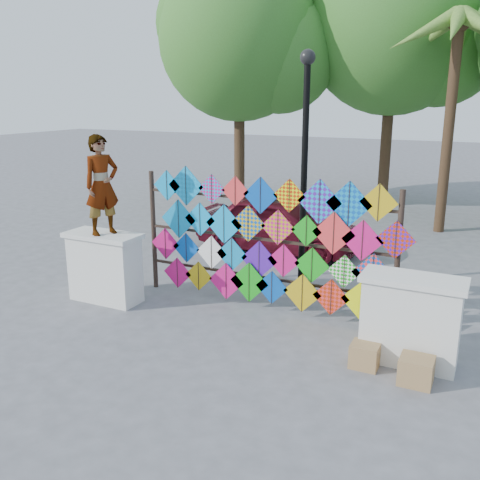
% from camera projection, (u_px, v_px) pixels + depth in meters
% --- Properties ---
extents(ground, '(80.00, 80.00, 0.00)m').
position_uv_depth(ground, '(243.00, 322.00, 8.93)').
color(ground, gray).
rests_on(ground, ground).
extents(parapet_left, '(1.40, 0.65, 1.28)m').
position_uv_depth(parapet_left, '(105.00, 267.00, 9.74)').
color(parapet_left, silver).
rests_on(parapet_left, ground).
extents(parapet_right, '(1.40, 0.65, 1.28)m').
position_uv_depth(parapet_right, '(410.00, 320.00, 7.44)').
color(parapet_right, silver).
rests_on(parapet_right, ground).
extents(kite_rack, '(4.92, 0.24, 2.45)m').
position_uv_depth(kite_rack, '(267.00, 242.00, 9.19)').
color(kite_rack, '#2D2019').
rests_on(kite_rack, ground).
extents(tree_west, '(5.85, 5.20, 8.01)m').
position_uv_depth(tree_west, '(242.00, 40.00, 17.21)').
color(tree_west, '#472D1E').
rests_on(tree_west, ground).
extents(tree_mid, '(6.30, 5.60, 8.61)m').
position_uv_depth(tree_mid, '(398.00, 27.00, 16.92)').
color(tree_mid, '#472D1E').
rests_on(tree_mid, ground).
extents(palm_tree, '(3.62, 3.62, 5.83)m').
position_uv_depth(palm_tree, '(457.00, 43.00, 13.62)').
color(palm_tree, '#472D1E').
rests_on(palm_tree, ground).
extents(vendor_woman, '(0.63, 0.75, 1.75)m').
position_uv_depth(vendor_woman, '(102.00, 185.00, 9.32)').
color(vendor_woman, '#99999E').
rests_on(vendor_woman, parapet_left).
extents(sedan, '(3.97, 1.64, 1.35)m').
position_uv_depth(sedan, '(278.00, 224.00, 12.86)').
color(sedan, '#5B0F1E').
rests_on(sedan, ground).
extents(lamppost, '(0.28, 0.28, 4.46)m').
position_uv_depth(lamppost, '(305.00, 150.00, 9.83)').
color(lamppost, black).
rests_on(lamppost, ground).
extents(cardboard_box_near, '(0.38, 0.34, 0.34)m').
position_uv_depth(cardboard_box_near, '(365.00, 355.00, 7.44)').
color(cardboard_box_near, '#99824A').
rests_on(cardboard_box_near, ground).
extents(cardboard_box_far, '(0.43, 0.40, 0.36)m').
position_uv_depth(cardboard_box_far, '(416.00, 371.00, 7.01)').
color(cardboard_box_far, '#99824A').
rests_on(cardboard_box_far, ground).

